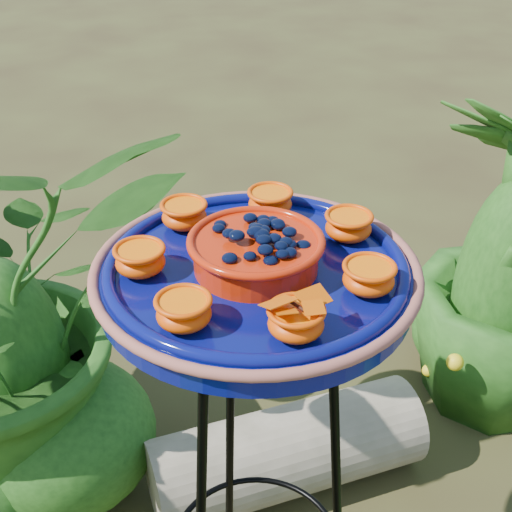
% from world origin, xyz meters
% --- Properties ---
extents(tripod_stand, '(0.35, 0.36, 0.86)m').
position_xyz_m(tripod_stand, '(-0.10, -0.02, 0.52)').
color(tripod_stand, black).
rests_on(tripod_stand, ground).
extents(feeder_dish, '(0.49, 0.49, 0.10)m').
position_xyz_m(feeder_dish, '(-0.10, -0.02, 0.90)').
color(feeder_dish, '#070C57').
rests_on(feeder_dish, tripod_stand).
extents(driftwood_log, '(0.69, 0.30, 0.22)m').
position_xyz_m(driftwood_log, '(0.06, 0.35, 0.11)').
color(driftwood_log, tan).
rests_on(driftwood_log, ground).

